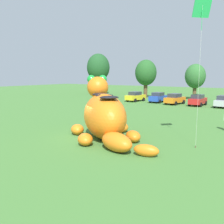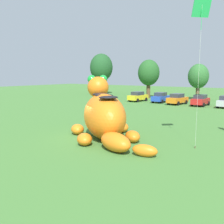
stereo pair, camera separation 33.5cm
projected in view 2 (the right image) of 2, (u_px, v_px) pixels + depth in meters
name	position (u px, v px, depth m)	size (l,w,h in m)	color
ground_plane	(88.00, 137.00, 19.20)	(160.00, 160.00, 0.00)	#427533
giant_inflatable_creature	(104.00, 115.00, 18.80)	(8.66, 6.65, 4.68)	orange
car_yellow	(138.00, 96.00, 44.68)	(2.29, 4.27, 1.72)	yellow
car_blue	(161.00, 97.00, 42.89)	(1.97, 4.12, 1.72)	#2347B7
car_orange	(177.00, 99.00, 40.13)	(2.39, 4.30, 1.72)	orange
car_red	(200.00, 100.00, 38.31)	(2.01, 4.14, 1.72)	red
tree_far_left	(101.00, 68.00, 60.45)	(5.41, 5.41, 9.61)	brown
tree_left	(149.00, 73.00, 51.01)	(4.32, 4.32, 7.67)	brown
tree_mid_left	(198.00, 76.00, 46.69)	(3.75, 3.75, 6.66)	brown
tethered_flying_kite	(202.00, 7.00, 15.08)	(1.13, 1.13, 9.60)	brown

